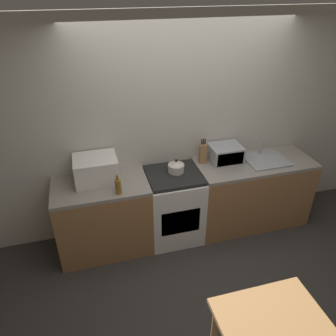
{
  "coord_description": "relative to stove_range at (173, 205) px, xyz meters",
  "views": [
    {
      "loc": [
        -1.11,
        -2.22,
        2.87
      ],
      "look_at": [
        -0.3,
        0.75,
        1.05
      ],
      "focal_mm": 35.0,
      "sensor_mm": 36.0,
      "label": 1
    }
  ],
  "objects": [
    {
      "name": "microwave",
      "position": [
        -0.86,
        0.1,
        0.59
      ],
      "size": [
        0.46,
        0.38,
        0.28
      ],
      "color": "silver",
      "rests_on": "counter_left_run"
    },
    {
      "name": "toaster_oven",
      "position": [
        0.69,
        0.13,
        0.55
      ],
      "size": [
        0.38,
        0.31,
        0.2
      ],
      "color": "#999BA0",
      "rests_on": "counter_right_run"
    },
    {
      "name": "wall_back",
      "position": [
        0.2,
        0.34,
        0.85
      ],
      "size": [
        10.0,
        0.06,
        2.6
      ],
      "color": "beige",
      "rests_on": "ground_plane"
    },
    {
      "name": "stove_range",
      "position": [
        0.0,
        0.0,
        0.0
      ],
      "size": [
        0.64,
        0.62,
        0.9
      ],
      "color": "silver",
      "rests_on": "ground_plane"
    },
    {
      "name": "ground_plane",
      "position": [
        0.2,
        -0.85,
        -0.45
      ],
      "size": [
        16.0,
        16.0,
        0.0
      ],
      "primitive_type": "plane",
      "color": "#33302D"
    },
    {
      "name": "counter_left_run",
      "position": [
        -0.84,
        0.0,
        0.0
      ],
      "size": [
        1.05,
        0.62,
        0.9
      ],
      "color": "olive",
      "rests_on": "ground_plane"
    },
    {
      "name": "knife_block",
      "position": [
        0.41,
        0.17,
        0.58
      ],
      "size": [
        0.08,
        0.06,
        0.31
      ],
      "color": "#9E7042",
      "rests_on": "counter_right_run"
    },
    {
      "name": "bottle",
      "position": [
        -0.66,
        -0.22,
        0.54
      ],
      "size": [
        0.07,
        0.07,
        0.23
      ],
      "color": "olive",
      "rests_on": "counter_left_run"
    },
    {
      "name": "kettle",
      "position": [
        0.04,
        0.04,
        0.52
      ],
      "size": [
        0.19,
        0.19,
        0.17
      ],
      "color": "beige",
      "rests_on": "stove_range"
    },
    {
      "name": "dining_table",
      "position": [
        0.2,
        -1.86,
        0.18
      ],
      "size": [
        0.78,
        0.59,
        0.75
      ],
      "color": "#9E7042",
      "rests_on": "ground_plane"
    },
    {
      "name": "sink_basin",
      "position": [
        1.18,
        0.01,
        0.47
      ],
      "size": [
        0.5,
        0.43,
        0.24
      ],
      "color": "#999BA0",
      "rests_on": "counter_right_run"
    },
    {
      "name": "counter_right_run",
      "position": [
        1.04,
        0.0,
        0.0
      ],
      "size": [
        1.45,
        0.62,
        0.9
      ],
      "color": "olive",
      "rests_on": "ground_plane"
    }
  ]
}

